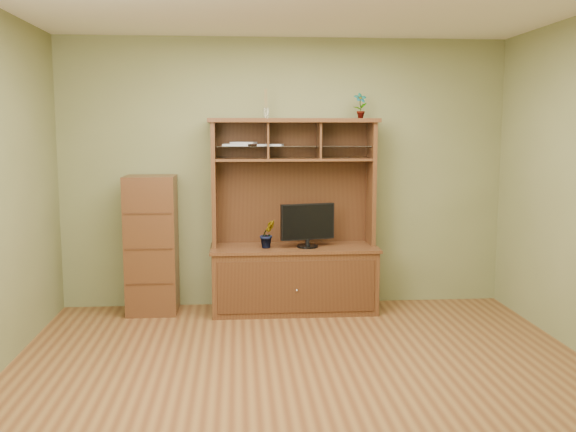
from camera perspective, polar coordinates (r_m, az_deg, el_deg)
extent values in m
cube|color=brown|center=(4.86, 1.48, -14.06)|extent=(4.50, 4.00, 0.02)
cube|color=olive|center=(6.53, -0.32, 3.81)|extent=(4.50, 0.02, 2.70)
cube|color=olive|center=(2.56, 6.28, -2.26)|extent=(4.50, 0.02, 2.70)
cube|color=#422212|center=(6.39, 0.54, -5.71)|extent=(1.60, 0.55, 0.62)
cube|color=#341A0E|center=(6.12, 0.77, -6.32)|extent=(1.50, 0.01, 0.50)
sphere|color=silver|center=(6.12, 0.78, -6.63)|extent=(0.02, 0.02, 0.02)
cube|color=#422212|center=(6.33, 0.54, -2.85)|extent=(1.64, 0.59, 0.03)
cube|color=#422212|center=(6.32, -6.60, 2.95)|extent=(0.04, 0.35, 1.25)
cube|color=#422212|center=(6.45, 7.40, 3.03)|extent=(0.04, 0.35, 1.25)
cube|color=#341A0E|center=(6.50, 0.35, 3.13)|extent=(1.52, 0.02, 1.25)
cube|color=#422212|center=(6.32, 0.48, 8.49)|extent=(1.66, 0.40, 0.04)
cube|color=#422212|center=(6.33, 0.47, 5.04)|extent=(1.52, 0.32, 0.02)
cube|color=#422212|center=(6.30, -1.83, 6.72)|extent=(0.02, 0.31, 0.35)
cube|color=#422212|center=(6.35, 2.77, 6.73)|extent=(0.02, 0.31, 0.35)
cube|color=silver|center=(6.31, 0.48, 6.22)|extent=(1.50, 0.27, 0.01)
cylinder|color=black|center=(6.28, 1.75, -2.70)|extent=(0.21, 0.21, 0.02)
cylinder|color=black|center=(6.27, 1.75, -2.31)|extent=(0.04, 0.04, 0.07)
cube|color=black|center=(6.24, 1.76, -0.51)|extent=(0.53, 0.17, 0.35)
imported|color=#336121|center=(6.22, -1.83, -1.60)|extent=(0.18, 0.17, 0.27)
imported|color=#2A6B25|center=(6.41, 6.45, 9.74)|extent=(0.14, 0.11, 0.25)
cylinder|color=silver|center=(6.30, -1.99, 9.13)|extent=(0.06, 0.06, 0.10)
cylinder|color=olive|center=(6.31, -1.99, 10.43)|extent=(0.04, 0.04, 0.18)
cube|color=#B3B3B8|center=(6.30, -4.61, 6.32)|extent=(0.27, 0.22, 0.02)
cube|color=#B3B3B8|center=(6.30, -3.97, 6.51)|extent=(0.27, 0.23, 0.02)
cube|color=#B3B3B8|center=(6.31, -1.57, 6.33)|extent=(0.27, 0.23, 0.02)
cube|color=#422212|center=(6.41, -12.02, -2.52)|extent=(0.48, 0.43, 1.35)
cube|color=#341A0E|center=(6.26, -12.19, -5.91)|extent=(0.44, 0.01, 0.02)
cube|color=#341A0E|center=(6.19, -12.28, -2.87)|extent=(0.44, 0.01, 0.01)
cube|color=#341A0E|center=(6.14, -12.37, 0.22)|extent=(0.44, 0.01, 0.02)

